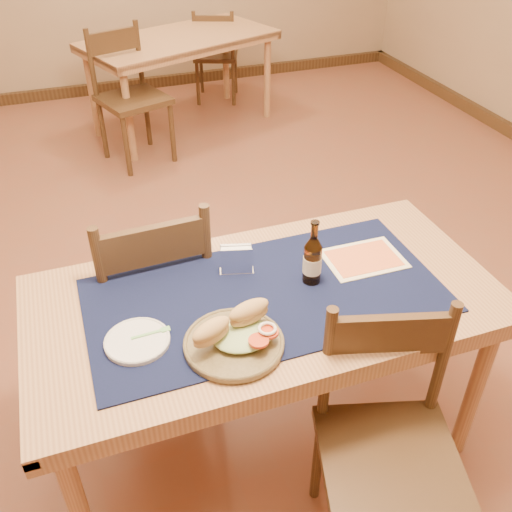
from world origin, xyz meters
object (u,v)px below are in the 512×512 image
object	(u,v)px
chair_main_far	(153,295)
chair_main_near	(388,445)
back_table	(180,47)
main_table	(266,314)
sandwich_plate	(235,337)
napkin_holder	(236,260)
beer_bottle	(312,260)

from	to	relation	value
chair_main_far	chair_main_near	world-z (taller)	chair_main_far
back_table	chair_main_far	world-z (taller)	chair_main_far
back_table	chair_main_far	size ratio (longest dim) A/B	1.72
main_table	sandwich_plate	distance (m)	0.28
sandwich_plate	napkin_holder	world-z (taller)	sandwich_plate
chair_main_far	sandwich_plate	size ratio (longest dim) A/B	3.15
main_table	napkin_holder	bearing A→B (deg)	108.47
chair_main_far	napkin_holder	distance (m)	0.49
sandwich_plate	napkin_holder	distance (m)	0.37
chair_main_near	beer_bottle	xyz separation A→B (m)	(-0.05, 0.52, 0.37)
chair_main_near	main_table	bearing A→B (deg)	113.78
chair_main_far	sandwich_plate	xyz separation A→B (m)	(0.16, -0.62, 0.28)
back_table	sandwich_plate	bearing A→B (deg)	-100.55
napkin_holder	main_table	bearing A→B (deg)	-71.53
main_table	napkin_holder	distance (m)	0.22
main_table	chair_main_near	distance (m)	0.58
back_table	napkin_holder	size ratio (longest dim) A/B	13.16
back_table	chair_main_near	xyz separation A→B (m)	(-0.25, -3.73, -0.19)
chair_main_far	beer_bottle	size ratio (longest dim) A/B	3.98
chair_main_far	napkin_holder	bearing A→B (deg)	-45.23
back_table	beer_bottle	bearing A→B (deg)	-95.17
chair_main_far	beer_bottle	xyz separation A→B (m)	(0.50, -0.41, 0.34)
main_table	chair_main_near	bearing A→B (deg)	-66.22
chair_main_far	beer_bottle	bearing A→B (deg)	-39.53
back_table	sandwich_plate	world-z (taller)	sandwich_plate
chair_main_near	beer_bottle	world-z (taller)	beer_bottle
back_table	sandwich_plate	xyz separation A→B (m)	(-0.64, -3.41, 0.12)
sandwich_plate	chair_main_near	bearing A→B (deg)	-38.60
back_table	sandwich_plate	size ratio (longest dim) A/B	5.42
chair_main_far	napkin_holder	size ratio (longest dim) A/B	7.64
main_table	beer_bottle	bearing A→B (deg)	6.30
chair_main_near	sandwich_plate	world-z (taller)	chair_main_near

